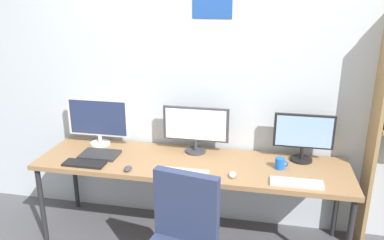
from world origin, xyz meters
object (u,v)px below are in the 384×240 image
object	(u,v)px
monitor_center	(196,127)
mouse_left_side	(233,175)
mouse_right_side	(128,169)
keyboard_left	(84,164)
monitor_right	(303,135)
keyboard_right	(297,183)
coffee_mug	(280,163)
monitor_left	(98,120)
laptop_closed	(100,155)
desk	(191,167)
keyboard_center	(185,173)

from	to	relation	value
monitor_center	mouse_left_side	xyz separation A→B (m)	(0.37, -0.41, -0.22)
mouse_right_side	keyboard_left	bearing A→B (deg)	176.01
monitor_right	keyboard_right	distance (m)	0.50
coffee_mug	keyboard_right	bearing A→B (deg)	-64.45
monitor_right	mouse_left_side	xyz separation A→B (m)	(-0.53, -0.41, -0.21)
monitor_left	mouse_left_side	distance (m)	1.35
keyboard_left	keyboard_right	distance (m)	1.68
monitor_right	keyboard_right	world-z (taller)	monitor_right
keyboard_right	mouse_left_side	world-z (taller)	mouse_left_side
mouse_left_side	laptop_closed	bearing A→B (deg)	172.08
monitor_left	coffee_mug	xyz separation A→B (m)	(1.62, -0.20, -0.20)
mouse_left_side	keyboard_left	bearing A→B (deg)	-178.50
mouse_left_side	coffee_mug	distance (m)	0.42
monitor_center	keyboard_left	distance (m)	0.98
keyboard_left	coffee_mug	size ratio (longest dim) A/B	3.24
monitor_center	keyboard_right	xyz separation A→B (m)	(0.84, -0.44, -0.22)
desk	mouse_left_side	world-z (taller)	mouse_left_side
monitor_left	mouse_left_side	xyz separation A→B (m)	(1.27, -0.41, -0.22)
monitor_center	keyboard_center	size ratio (longest dim) A/B	1.56
keyboard_right	mouse_right_side	world-z (taller)	mouse_right_side
desk	keyboard_left	xyz separation A→B (m)	(-0.84, -0.23, 0.06)
keyboard_left	mouse_right_side	distance (m)	0.39
desk	keyboard_right	size ratio (longest dim) A/B	6.74
monitor_left	keyboard_left	size ratio (longest dim) A/B	1.69
monitor_left	monitor_center	size ratio (longest dim) A/B	1.01
laptop_closed	coffee_mug	xyz separation A→B (m)	(1.52, 0.05, 0.03)
keyboard_right	mouse_right_side	distance (m)	1.29
monitor_left	keyboard_center	size ratio (longest dim) A/B	1.58
keyboard_left	keyboard_right	xyz separation A→B (m)	(1.68, 0.00, 0.00)
keyboard_right	keyboard_center	bearing A→B (deg)	180.00
monitor_right	mouse_right_side	distance (m)	1.45
laptop_closed	mouse_left_side	bearing A→B (deg)	-8.84
keyboard_center	keyboard_right	distance (m)	0.84
keyboard_center	mouse_right_side	bearing A→B (deg)	-176.61
monitor_center	keyboard_left	size ratio (longest dim) A/B	1.67
mouse_right_side	laptop_closed	bearing A→B (deg)	147.02
mouse_left_side	monitor_center	bearing A→B (deg)	131.73
keyboard_right	laptop_closed	xyz separation A→B (m)	(-1.63, 0.19, 0.00)
keyboard_left	laptop_closed	bearing A→B (deg)	76.26
keyboard_left	desk	bearing A→B (deg)	15.31
keyboard_left	laptop_closed	size ratio (longest dim) A/B	1.07
keyboard_left	coffee_mug	distance (m)	1.58
keyboard_left	coffee_mug	xyz separation A→B (m)	(1.56, 0.25, 0.04)
mouse_left_side	laptop_closed	distance (m)	1.17
desk	mouse_left_side	xyz separation A→B (m)	(0.37, -0.20, 0.06)
desk	monitor_left	bearing A→B (deg)	166.72
keyboard_center	coffee_mug	world-z (taller)	coffee_mug
desk	keyboard_center	distance (m)	0.24
desk	mouse_right_side	xyz separation A→B (m)	(-0.45, -0.26, 0.06)
keyboard_center	coffee_mug	distance (m)	0.76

